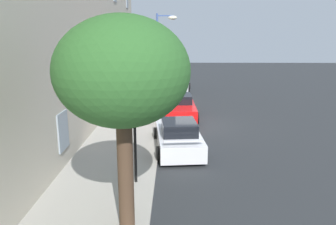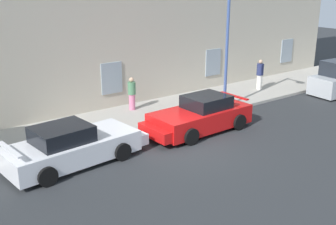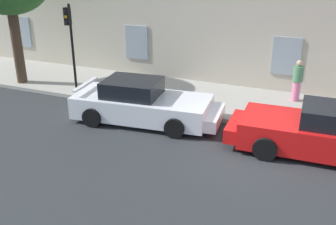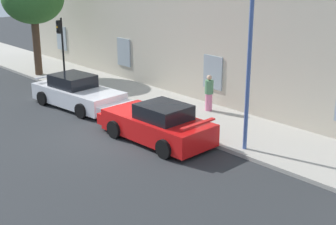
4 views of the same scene
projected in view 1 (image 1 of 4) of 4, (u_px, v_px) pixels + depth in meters
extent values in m
plane|color=#2B2D30|center=(197.00, 125.00, 19.40)|extent=(80.00, 80.00, 0.00)
cube|color=#A8A399|center=(131.00, 124.00, 19.44)|extent=(60.00, 3.64, 0.14)
cube|color=#BCB29E|center=(54.00, 0.00, 17.85)|extent=(32.66, 4.35, 13.99)
cube|color=#8C99A3|center=(63.00, 131.00, 12.76)|extent=(1.10, 0.06, 1.50)
cube|color=#8C99A3|center=(100.00, 98.00, 19.11)|extent=(1.10, 0.06, 1.50)
cube|color=#8C99A3|center=(118.00, 81.00, 25.45)|extent=(1.10, 0.06, 1.50)
cube|color=#8C99A3|center=(129.00, 71.00, 31.79)|extent=(1.10, 0.06, 1.50)
cube|color=#8C99A3|center=(127.00, 0.00, 30.22)|extent=(1.10, 0.06, 1.50)
cube|color=white|center=(178.00, 138.00, 15.31)|extent=(4.74, 2.31, 0.74)
cube|color=black|center=(179.00, 127.00, 14.83)|extent=(1.97, 1.68, 0.55)
cube|color=white|center=(174.00, 128.00, 17.29)|extent=(1.53, 1.86, 0.40)
cube|color=white|center=(184.00, 141.00, 13.13)|extent=(0.31, 1.61, 0.06)
cylinder|color=black|center=(156.00, 134.00, 16.66)|extent=(0.67, 0.30, 0.65)
cylinder|color=black|center=(193.00, 133.00, 16.81)|extent=(0.67, 0.30, 0.65)
cylinder|color=black|center=(159.00, 154.00, 13.92)|extent=(0.67, 0.30, 0.65)
cylinder|color=black|center=(204.00, 153.00, 14.06)|extent=(0.67, 0.30, 0.65)
cube|color=red|center=(180.00, 110.00, 20.80)|extent=(4.42, 2.01, 0.78)
cube|color=black|center=(179.00, 98.00, 20.96)|extent=(1.79, 1.56, 0.52)
cube|color=red|center=(181.00, 119.00, 18.96)|extent=(1.36, 1.77, 0.43)
cube|color=red|center=(178.00, 94.00, 22.61)|extent=(0.21, 1.60, 0.06)
cylinder|color=black|center=(196.00, 118.00, 19.56)|extent=(0.68, 0.26, 0.68)
cylinder|color=black|center=(165.00, 119.00, 19.53)|extent=(0.68, 0.26, 0.68)
cylinder|color=black|center=(193.00, 108.00, 22.18)|extent=(0.68, 0.26, 0.68)
cylinder|color=black|center=(165.00, 108.00, 22.15)|extent=(0.68, 0.26, 0.68)
cube|color=#B2B7BC|center=(180.00, 84.00, 30.49)|extent=(3.68, 1.88, 0.99)
cube|color=#1E232B|center=(180.00, 75.00, 30.27)|extent=(2.24, 1.58, 0.80)
cylinder|color=black|center=(189.00, 90.00, 29.45)|extent=(0.59, 0.24, 0.58)
cylinder|color=black|center=(171.00, 89.00, 29.60)|extent=(0.59, 0.24, 0.58)
cylinder|color=black|center=(189.00, 86.00, 31.52)|extent=(0.59, 0.24, 0.58)
cylinder|color=black|center=(172.00, 86.00, 31.67)|extent=(0.59, 0.24, 0.58)
cylinder|color=#473323|center=(126.00, 170.00, 8.72)|extent=(0.42, 0.42, 3.28)
ellipsoid|color=#2D6028|center=(122.00, 71.00, 8.09)|extent=(3.37, 3.37, 2.78)
cylinder|color=black|center=(135.00, 136.00, 11.37)|extent=(0.10, 0.10, 3.43)
cube|color=black|center=(138.00, 100.00, 11.06)|extent=(0.22, 0.20, 0.66)
sphere|color=black|center=(141.00, 94.00, 11.01)|extent=(0.12, 0.12, 0.12)
sphere|color=orange|center=(141.00, 100.00, 11.06)|extent=(0.12, 0.12, 0.12)
sphere|color=black|center=(142.00, 106.00, 11.11)|extent=(0.12, 0.12, 0.12)
cylinder|color=#3F5999|center=(157.00, 61.00, 22.95)|extent=(0.14, 0.14, 6.39)
cube|color=#3F5999|center=(165.00, 16.00, 22.22)|extent=(0.08, 1.10, 0.08)
ellipsoid|color=#EAE5C6|center=(173.00, 18.00, 22.24)|extent=(0.44, 0.60, 0.28)
cylinder|color=silver|center=(145.00, 91.00, 27.44)|extent=(0.38, 0.38, 0.82)
cylinder|color=navy|center=(145.00, 82.00, 27.27)|extent=(0.47, 0.47, 0.64)
sphere|color=tan|center=(145.00, 77.00, 27.16)|extent=(0.22, 0.22, 0.22)
cylinder|color=pink|center=(117.00, 114.00, 19.91)|extent=(0.30, 0.30, 0.76)
cylinder|color=#4C7F59|center=(116.00, 103.00, 19.75)|extent=(0.38, 0.38, 0.59)
sphere|color=tan|center=(116.00, 96.00, 19.66)|extent=(0.22, 0.22, 0.22)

